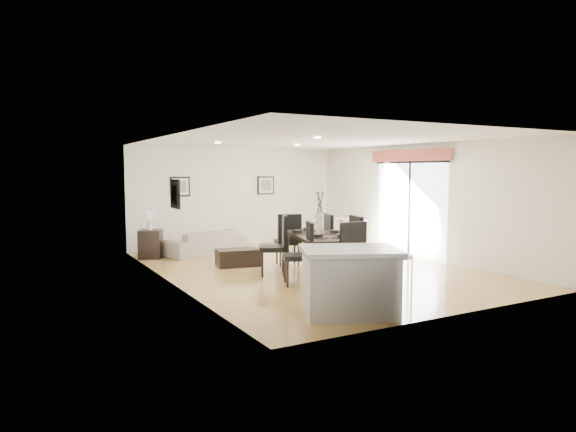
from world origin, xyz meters
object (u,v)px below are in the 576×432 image
dining_table (320,239)px  dining_chair_wnear (303,250)px  dining_chair_enear (362,243)px  dining_chair_head (357,251)px  dining_chair_wfar (278,242)px  sofa (205,242)px  side_table (151,244)px  armchair (341,234)px  coffee_table (238,257)px  dining_chair_efar (334,238)px  kitchen_island (350,281)px  dining_chair_foot (289,237)px  bar_stool (401,262)px

dining_table → dining_chair_wnear: (-0.69, -0.53, -0.09)m
dining_chair_enear → dining_chair_head: (-0.67, -0.74, -0.02)m
dining_chair_wfar → dining_chair_head: (0.70, -1.65, -0.02)m
dining_chair_wfar → sofa: bearing=-148.4°
dining_chair_head → side_table: (-2.40, 4.89, -0.31)m
armchair → coffee_table: size_ratio=1.30×
armchair → dining_chair_head: (-2.37, -3.88, 0.26)m
dining_chair_efar → sofa: bearing=45.7°
dining_chair_efar → kitchen_island: dining_chair_efar is taller
coffee_table → side_table: size_ratio=1.37×
sofa → dining_chair_foot: size_ratio=1.78×
armchair → kitchen_island: kitchen_island is taller
dining_table → dining_chair_enear: dining_chair_enear is taller
coffee_table → side_table: (-1.41, 1.95, 0.15)m
dining_chair_efar → dining_chair_head: bearing=174.4°
dining_chair_wnear → bar_stool: size_ratio=1.45×
armchair → side_table: (-4.77, 1.01, -0.05)m
sofa → dining_chair_enear: dining_chair_enear is taller
armchair → sofa: bearing=-46.9°
dining_chair_foot → side_table: dining_chair_foot is taller
sofa → coffee_table: 1.86m
bar_stool → dining_table: bearing=86.8°
armchair → dining_chair_enear: bearing=29.8°
kitchen_island → bar_stool: size_ratio=2.13×
dining_chair_head → bar_stool: 1.32m
dining_chair_head → dining_chair_efar: bearing=73.6°
dining_chair_head → side_table: bearing=121.2°
dining_table → dining_chair_efar: size_ratio=1.85×
dining_chair_efar → dining_chair_foot: (-0.71, 0.69, -0.01)m
dining_chair_foot → bar_stool: 3.72m
dining_chair_efar → side_table: 4.43m
sofa → dining_chair_wnear: (0.39, -4.13, 0.34)m
coffee_table → dining_chair_wnear: bearing=-73.5°
dining_chair_foot → coffee_table: dining_chair_foot is taller
dining_chair_efar → dining_chair_head: size_ratio=1.00×
dining_chair_wnear → dining_chair_efar: 1.73m
dining_chair_wfar → dining_chair_foot: bearing=163.8°
dining_chair_efar → bar_stool: size_ratio=1.47×
dining_chair_wnear → dining_chair_efar: (1.38, 1.04, 0.01)m
dining_chair_efar → armchair: bearing=-22.1°
dining_chair_enear → armchair: bearing=-16.2°
bar_stool → dining_chair_wnear: bearing=105.5°
dining_chair_wnear → coffee_table: size_ratio=1.24×
dining_chair_wfar → dining_chair_enear: bearing=80.9°
dining_chair_wnear → bar_stool: bearing=37.9°
dining_chair_head → coffee_table: dining_chair_head is taller
dining_chair_enear → kitchen_island: (-1.77, -2.05, -0.18)m
sofa → dining_chair_head: (1.09, -4.80, 0.35)m
dining_table → dining_chair_wfar: 0.82m
dining_chair_wfar → dining_chair_head: size_ratio=1.03×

